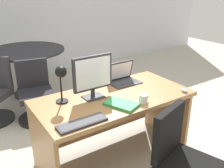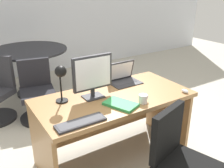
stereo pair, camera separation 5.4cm
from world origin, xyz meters
name	(u,v)px [view 2 (the right image)]	position (x,y,z in m)	size (l,w,h in m)	color
ground	(63,105)	(0.00, 1.50, 0.00)	(12.00, 12.00, 0.00)	#B7B2A3
back_wall	(23,6)	(0.00, 3.27, 1.40)	(10.00, 0.10, 2.80)	silver
desk	(112,112)	(0.00, 0.04, 0.54)	(1.60, 0.80, 0.75)	#9E7042
monitor	(93,74)	(-0.19, 0.09, 0.99)	(0.42, 0.16, 0.44)	#2D2D33
laptop	(123,76)	(0.30, 0.28, 0.82)	(0.35, 0.26, 0.24)	#2D2D33
keyboard	(81,122)	(-0.52, -0.31, 0.76)	(0.43, 0.13, 0.02)	#2D2D33
mouse	(185,91)	(0.68, -0.33, 0.77)	(0.05, 0.09, 0.04)	silver
desk_lamp	(61,76)	(-0.50, 0.15, 1.02)	(0.12, 0.14, 0.38)	black
book	(121,104)	(-0.06, -0.21, 0.76)	(0.29, 0.36, 0.03)	green
coffee_mug	(143,99)	(0.15, -0.28, 0.79)	(0.11, 0.08, 0.09)	white
meeting_table	(30,60)	(-0.26, 2.21, 0.61)	(1.26, 1.26, 0.80)	black
meeting_chair_far	(38,96)	(-0.43, 1.33, 0.34)	(0.56, 0.56, 0.84)	black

